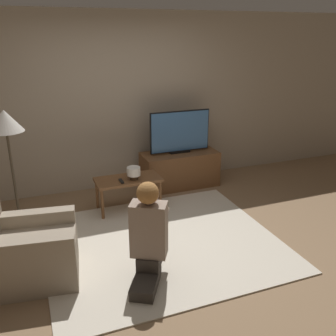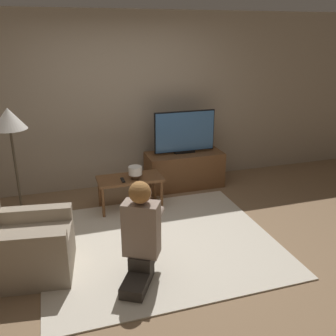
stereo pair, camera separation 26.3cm
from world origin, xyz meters
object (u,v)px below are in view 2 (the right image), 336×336
at_px(armchair, 22,247).
at_px(table_lamp, 135,171).
at_px(tv, 185,132).
at_px(floor_lamp, 10,126).
at_px(coffee_table, 130,181).
at_px(person_kneeling, 141,231).

distance_m(armchair, table_lamp, 1.78).
bearing_deg(table_lamp, tv, 33.14).
xyz_separation_m(tv, floor_lamp, (-2.37, -0.49, 0.38)).
relative_size(floor_lamp, table_lamp, 8.17).
height_order(tv, coffee_table, tv).
distance_m(coffee_table, table_lamp, 0.18).
bearing_deg(floor_lamp, person_kneeling, -53.71).
xyz_separation_m(armchair, table_lamp, (1.40, 1.07, 0.26)).
relative_size(coffee_table, person_kneeling, 0.86).
bearing_deg(tv, table_lamp, -146.86).
bearing_deg(coffee_table, table_lamp, -44.48).
xyz_separation_m(coffee_table, floor_lamp, (-1.40, 0.04, 0.86)).
xyz_separation_m(armchair, person_kneeling, (1.11, -0.43, 0.22)).
xyz_separation_m(tv, coffee_table, (-0.97, -0.53, -0.48)).
distance_m(tv, coffee_table, 1.21).
bearing_deg(person_kneeling, floor_lamp, -23.84).
bearing_deg(person_kneeling, tv, -89.96).
relative_size(tv, armchair, 0.98).
height_order(floor_lamp, person_kneeling, floor_lamp).
height_order(armchair, table_lamp, armchair).
bearing_deg(floor_lamp, tv, 11.71).
bearing_deg(armchair, person_kneeling, -102.83).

